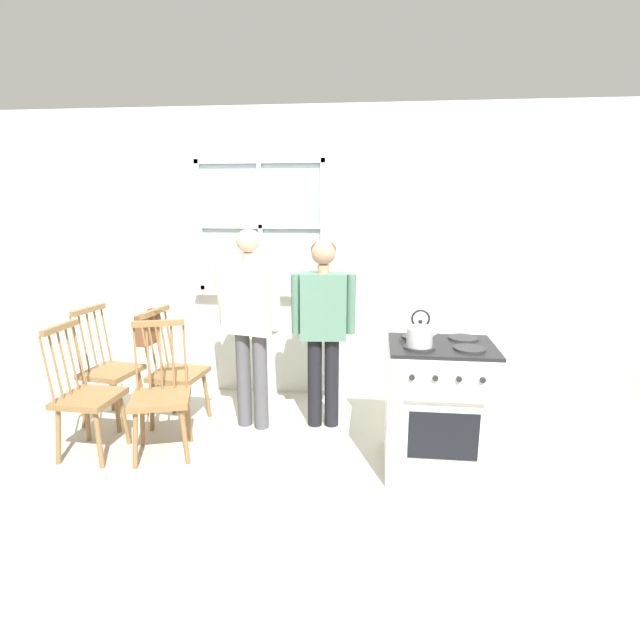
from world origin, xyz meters
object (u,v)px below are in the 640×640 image
at_px(chair_near_stove, 109,371).
at_px(potted_plant, 251,282).
at_px(chair_center_cluster, 161,397).
at_px(person_teen_center, 323,317).
at_px(chair_near_wall, 86,397).
at_px(chair_by_window, 176,373).
at_px(handbag, 148,328).
at_px(stove, 438,405).
at_px(kettle, 420,334).
at_px(person_elderly_left, 250,312).

height_order(chair_near_stove, potted_plant, potted_plant).
relative_size(chair_center_cluster, person_teen_center, 0.64).
bearing_deg(chair_near_stove, chair_near_wall, -156.75).
distance_m(chair_by_window, chair_near_stove, 0.59).
xyz_separation_m(chair_near_stove, handbag, (0.36, 0.04, 0.38)).
relative_size(chair_near_wall, handbag, 3.27).
distance_m(chair_near_stove, potted_plant, 1.48).
height_order(person_teen_center, stove, person_teen_center).
relative_size(chair_by_window, kettle, 4.07).
xyz_separation_m(chair_center_cluster, handbag, (-0.32, 0.54, 0.38)).
xyz_separation_m(person_teen_center, stove, (0.88, -0.59, -0.47)).
xyz_separation_m(chair_near_stove, kettle, (2.54, -0.61, 0.57)).
xyz_separation_m(chair_center_cluster, potted_plant, (0.39, 1.28, 0.66)).
relative_size(chair_center_cluster, handbag, 3.27).
distance_m(chair_by_window, chair_center_cluster, 0.52).
bearing_deg(handbag, person_elderly_left, -0.43).
relative_size(chair_near_wall, chair_near_stove, 1.00).
bearing_deg(chair_center_cluster, stove, -16.13).
distance_m(person_elderly_left, person_teen_center, 0.60).
bearing_deg(kettle, chair_near_wall, 179.16).
bearing_deg(kettle, handbag, 163.54).
relative_size(chair_near_stove, kettle, 4.07).
distance_m(chair_near_stove, stove, 2.75).
xyz_separation_m(chair_near_wall, person_elderly_left, (1.10, 0.60, 0.54)).
height_order(person_teen_center, kettle, person_teen_center).
bearing_deg(handbag, chair_near_stove, -173.89).
bearing_deg(chair_near_stove, person_elderly_left, -78.54).
bearing_deg(handbag, person_teen_center, 3.12).
xyz_separation_m(person_teen_center, handbag, (-1.47, -0.08, -0.11)).
xyz_separation_m(stove, potted_plant, (-1.64, 1.25, 0.64)).
bearing_deg(potted_plant, chair_near_wall, -124.79).
bearing_deg(person_elderly_left, chair_by_window, -163.21).
relative_size(chair_near_wall, chair_center_cluster, 1.00).
distance_m(stove, kettle, 0.59).
xyz_separation_m(chair_near_wall, kettle, (2.41, -0.04, 0.57)).
height_order(chair_center_cluster, chair_near_stove, same).
bearing_deg(chair_by_window, potted_plant, -24.94).
height_order(chair_near_stove, kettle, kettle).
bearing_deg(stove, chair_near_wall, -177.86).
bearing_deg(kettle, potted_plant, 136.89).
xyz_separation_m(chair_center_cluster, stove, (2.02, 0.03, 0.02)).
bearing_deg(chair_by_window, person_teen_center, -77.78).
distance_m(chair_near_wall, chair_center_cluster, 0.55).
xyz_separation_m(chair_by_window, chair_near_wall, (-0.45, -0.58, 0.00)).
bearing_deg(potted_plant, chair_near_stove, -144.14).
relative_size(kettle, potted_plant, 0.78).
relative_size(chair_center_cluster, kettle, 4.07).
height_order(chair_by_window, chair_center_cluster, same).
bearing_deg(chair_near_stove, kettle, -93.43).
bearing_deg(chair_by_window, stove, -95.73).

